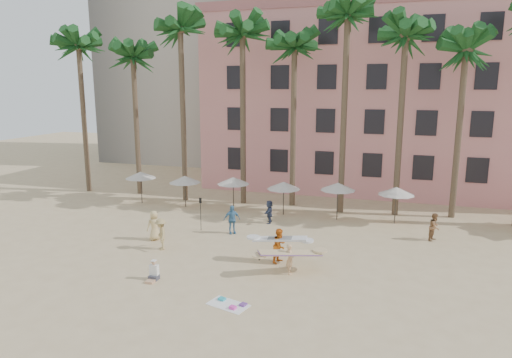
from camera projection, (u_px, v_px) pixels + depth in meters
name	position (u px, v px, depth m)	size (l,w,h in m)	color
ground	(243.00, 284.00, 22.23)	(120.00, 120.00, 0.00)	#D1B789
pink_hotel	(401.00, 102.00, 42.97)	(35.00, 14.00, 16.00)	pink
palm_row	(313.00, 38.00, 33.52)	(44.40, 5.40, 16.30)	brown
umbrella_row	(258.00, 183.00, 34.33)	(22.50, 2.70, 2.73)	#332B23
beach_towel	(230.00, 304.00, 20.13)	(2.01, 1.46, 0.14)	white
carrier_yellow	(290.00, 257.00, 23.30)	(3.19, 2.26, 1.61)	tan
carrier_white	(280.00, 245.00, 24.83)	(3.00, 1.10, 1.91)	orange
beachgoers	(242.00, 224.00, 28.92)	(17.77, 8.44, 1.90)	tan
paddle	(201.00, 210.00, 30.26)	(0.18, 0.04, 2.23)	black
seated_man	(154.00, 273.00, 22.66)	(0.44, 0.77, 1.01)	#3F3F4C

